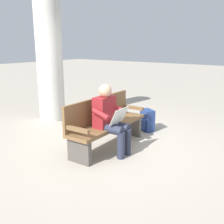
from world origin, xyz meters
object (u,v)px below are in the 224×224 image
Objects in this scene: bench_near at (105,122)px; person_seated at (110,117)px; backpack at (147,120)px; support_pillar at (49,54)px.

bench_near is 0.35m from person_seated.
person_seated is at bearing 3.61° from backpack.
person_seated reaches higher than bench_near.
bench_near is 1.55× the size of person_seated.
person_seated is 2.55× the size of backpack.
backpack is at bearing 104.47° from support_pillar.
support_pillar is at bearing -109.35° from bench_near.
backpack is 2.77m from support_pillar.
support_pillar is at bearing -75.53° from backpack.
support_pillar reaches higher than bench_near.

